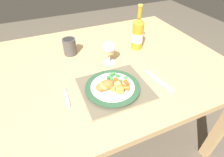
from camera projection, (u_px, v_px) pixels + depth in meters
ground_plane at (107, 134)px, 1.48m from camera, size 6.00×6.00×0.00m
dining_table at (105, 73)px, 1.06m from camera, size 1.37×1.02×0.74m
placemat at (114, 88)px, 0.84m from camera, size 0.32×0.29×0.01m
dinner_plate at (113, 88)px, 0.82m from camera, size 0.26×0.26×0.02m
breaded_croquettes at (105, 85)px, 0.79m from camera, size 0.10×0.07×0.05m
green_beans_pile at (115, 78)px, 0.85m from camera, size 0.10×0.07×0.02m
glazed_carrots at (122, 85)px, 0.80m from camera, size 0.06×0.09×0.02m
fork at (67, 99)px, 0.78m from camera, size 0.02×0.13×0.01m
table_knife at (161, 82)px, 0.87m from camera, size 0.04×0.20×0.01m
wine_glass at (109, 49)px, 0.95m from camera, size 0.07×0.07×0.13m
bottle at (138, 34)px, 1.07m from camera, size 0.07×0.07×0.27m
roast_potatoes at (118, 88)px, 0.78m from camera, size 0.06×0.06×0.03m
drinking_cup at (70, 46)px, 1.05m from camera, size 0.08×0.08×0.10m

